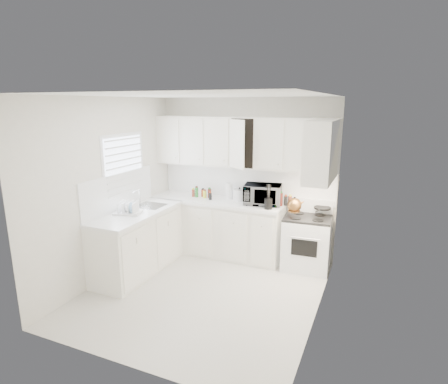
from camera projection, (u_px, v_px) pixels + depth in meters
The scene contains 35 objects.
floor at pixel (204, 292), 5.01m from camera, with size 3.20×3.20×0.00m, color silver.
ceiling at pixel (201, 95), 4.40m from camera, with size 3.20×3.20×0.00m, color white.
wall_back at pixel (245, 177), 6.14m from camera, with size 3.00×3.00×0.00m, color white.
wall_front at pixel (122, 242), 3.28m from camera, with size 3.00×3.00×0.00m, color white.
wall_left at pixel (109, 189), 5.29m from camera, with size 3.20×3.20×0.00m, color white.
wall_right at pixel (322, 213), 4.13m from camera, with size 3.20×3.20×0.00m, color white.
window_blinds at pixel (125, 169), 5.53m from camera, with size 0.06×0.96×1.06m, color white, non-canonical shape.
lower_cabinets_back at pixel (217, 228), 6.22m from camera, with size 2.22×0.60×0.90m, color white, non-canonical shape.
lower_cabinets_left at pixel (138, 243), 5.55m from camera, with size 0.60×1.60×0.90m, color white, non-canonical shape.
countertop_back at pixel (216, 201), 6.10m from camera, with size 2.24×0.64×0.05m, color white.
countertop_left at pixel (137, 213), 5.43m from camera, with size 0.64×1.62×0.05m, color white.
backsplash_back at pixel (245, 182), 6.15m from camera, with size 2.98×0.02×0.55m, color white.
backsplash_left at pixel (119, 192), 5.48m from camera, with size 0.02×1.60×0.55m, color white.
upper_cabinets_back at pixel (242, 167), 5.94m from camera, with size 3.00×0.33×0.80m, color white, non-canonical shape.
upper_cabinets_right at pixel (320, 181), 4.88m from camera, with size 0.33×0.90×0.80m, color white, non-canonical shape.
sink at pixel (150, 198), 5.71m from camera, with size 0.42×0.38×0.30m, color gray, non-canonical shape.
stove at pixel (307, 236), 5.62m from camera, with size 0.70×0.57×1.07m, color white, non-canonical shape.
tea_kettle at pixel (294, 204), 5.42m from camera, with size 0.26×0.22×0.24m, color brown, non-canonical shape.
frying_pan at pixel (322, 207), 5.59m from camera, with size 0.25×0.42×0.04m, color black, non-canonical shape.
microwave at pixel (263, 192), 5.78m from camera, with size 0.57×0.32×0.39m, color gray.
rice_cooker at pixel (239, 194), 6.05m from camera, with size 0.21×0.21×0.21m, color white, non-canonical shape.
paper_towel at pixel (229, 191), 6.12m from camera, with size 0.12×0.12×0.27m, color white.
utensil_crock at pixel (269, 196), 5.51m from camera, with size 0.13×0.13×0.39m, color black, non-canonical shape.
dish_rack at pixel (128, 207), 5.31m from camera, with size 0.37×0.28×0.20m, color white, non-canonical shape.
spice_left_0 at pixel (195, 192), 6.37m from camera, with size 0.06×0.06×0.13m, color brown.
spice_left_1 at pixel (197, 193), 6.26m from camera, with size 0.06×0.06×0.13m, color #27762D.
spice_left_2 at pixel (203, 192), 6.31m from camera, with size 0.06×0.06×0.13m, color #AC3616.
spice_left_3 at pixel (205, 194), 6.20m from camera, with size 0.06×0.06×0.13m, color yellow.
spice_left_4 at pixel (211, 193), 6.26m from camera, with size 0.06×0.06×0.13m, color #571F19.
spice_left_5 at pixel (213, 195), 6.15m from camera, with size 0.06×0.06×0.13m, color black.
sauce_right_0 at pixel (276, 198), 5.85m from camera, with size 0.06×0.06×0.19m, color #AC3616.
sauce_right_1 at pixel (279, 199), 5.77m from camera, with size 0.06×0.06×0.19m, color yellow.
sauce_right_2 at pixel (283, 198), 5.81m from camera, with size 0.06×0.06×0.19m, color #571F19.
sauce_right_3 at pixel (286, 200), 5.73m from camera, with size 0.06×0.06×0.19m, color black.
sauce_right_4 at pixel (290, 199), 5.76m from camera, with size 0.06×0.06×0.19m, color brown.
Camera 1 is at (2.05, -4.07, 2.51)m, focal length 29.48 mm.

